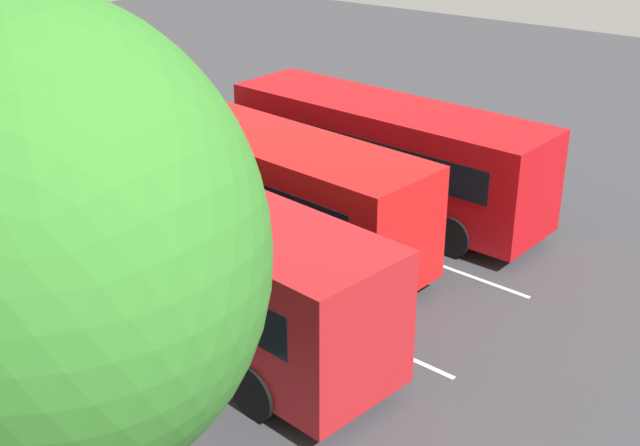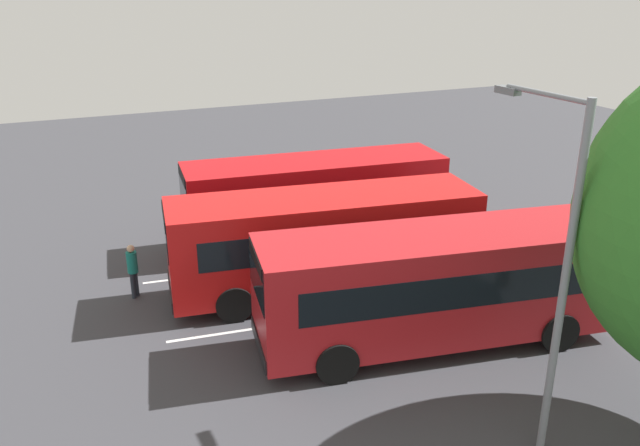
% 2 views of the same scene
% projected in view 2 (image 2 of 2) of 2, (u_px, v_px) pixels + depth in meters
% --- Properties ---
extents(ground_plane, '(62.12, 62.12, 0.00)m').
position_uv_depth(ground_plane, '(344.00, 284.00, 20.62)').
color(ground_plane, '#38383D').
extents(bus_far_left, '(9.60, 3.45, 3.11)m').
position_uv_depth(bus_far_left, '(314.00, 197.00, 23.38)').
color(bus_far_left, '#B70C11').
rests_on(bus_far_left, ground).
extents(bus_center_left, '(9.65, 3.80, 3.11)m').
position_uv_depth(bus_center_left, '(324.00, 239.00, 19.60)').
color(bus_center_left, red).
rests_on(bus_center_left, ground).
extents(bus_center_right, '(9.68, 4.04, 3.11)m').
position_uv_depth(bus_center_right, '(435.00, 283.00, 16.76)').
color(bus_center_right, '#AD191E').
rests_on(bus_center_right, ground).
extents(pedestrian, '(0.45, 0.45, 1.72)m').
position_uv_depth(pedestrian, '(133.00, 267.00, 19.43)').
color(pedestrian, '#232833').
rests_on(pedestrian, ground).
extents(street_lamp, '(0.29, 2.41, 7.30)m').
position_uv_depth(street_lamp, '(558.00, 260.00, 12.07)').
color(street_lamp, gray).
rests_on(street_lamp, ground).
extents(lane_stripe_outer_left, '(11.85, 1.44, 0.01)m').
position_uv_depth(lane_stripe_outer_left, '(320.00, 261.00, 22.29)').
color(lane_stripe_outer_left, silver).
rests_on(lane_stripe_outer_left, ground).
extents(lane_stripe_inner_left, '(11.85, 1.44, 0.01)m').
position_uv_depth(lane_stripe_inner_left, '(372.00, 311.00, 18.95)').
color(lane_stripe_inner_left, silver).
rests_on(lane_stripe_inner_left, ground).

